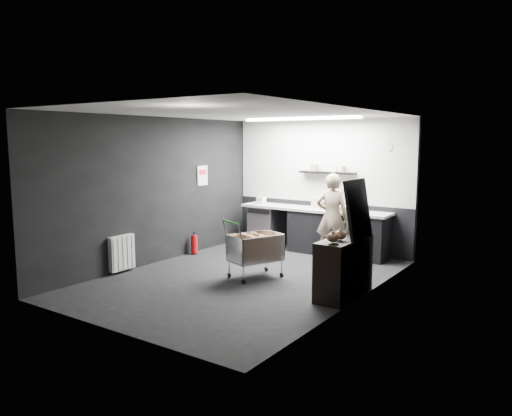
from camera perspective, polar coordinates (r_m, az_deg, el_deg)
The scene contains 22 objects.
floor at distance 8.35m, azimuth -1.41°, elevation -8.02°, with size 5.50×5.50×0.00m, color black.
ceiling at distance 8.05m, azimuth -1.47°, elevation 10.81°, with size 5.50×5.50×0.00m, color white.
wall_back at distance 10.43m, azimuth 7.45°, elevation 2.63°, with size 5.50×5.50×0.00m, color black.
wall_front at distance 6.10m, azimuth -16.76°, elevation -1.27°, with size 5.50×5.50×0.00m, color black.
wall_left at distance 9.39m, azimuth -11.38°, elevation 1.98°, with size 5.50×5.50×0.00m, color black.
wall_right at distance 7.11m, azimuth 11.74°, elevation 0.15°, with size 5.50×5.50×0.00m, color black.
kitchen_wall_panel at distance 10.38m, azimuth 7.45°, elevation 5.37°, with size 3.95×0.02×1.70m, color silver.
dado_panel at distance 10.52m, azimuth 7.32°, elevation -1.99°, with size 3.95×0.02×1.00m, color black.
floating_shelf at distance 10.21m, azimuth 8.15°, elevation 4.03°, with size 1.20×0.22×0.04m, color black.
wall_clock at distance 9.81m, azimuth 14.81°, elevation 6.80°, with size 0.20×0.20×0.03m, color silver.
poster at distance 10.31m, azimuth -6.15°, elevation 3.71°, with size 0.02×0.30×0.40m, color white.
poster_red_band at distance 10.30m, azimuth -6.13°, elevation 4.09°, with size 0.01×0.22×0.10m, color red.
radiator at distance 8.91m, azimuth -15.10°, elevation -4.96°, with size 0.10×0.50×0.60m, color silver.
ceiling_strip at distance 9.60m, azimuth 5.11°, elevation 10.11°, with size 2.40×0.20×0.04m, color white.
prep_counter at distance 10.20m, azimuth 7.20°, elevation -2.54°, with size 3.20×0.61×0.90m.
person at distance 9.52m, azimuth 8.67°, elevation -1.03°, with size 0.61×0.40×1.66m, color beige.
shopping_cart at distance 8.28m, azimuth -0.09°, elevation -4.80°, with size 0.85×1.10×0.99m.
sideboard at distance 7.42m, azimuth 10.20°, elevation -5.79°, with size 0.49×1.15×1.72m.
fire_extinguisher at distance 10.09m, azimuth -7.07°, elevation -4.07°, with size 0.13×0.13×0.44m.
cardboard_box at distance 9.77m, azimuth 10.83°, elevation -0.13°, with size 0.52×0.40×0.10m, color #936C4E.
pink_tub at distance 10.14m, azimuth 6.95°, elevation 0.59°, with size 0.23×0.23×0.23m, color silver.
white_container at distance 10.77m, azimuth 0.61°, elevation 0.87°, with size 0.18×0.14×0.16m, color silver.
Camera 1 is at (4.71, -6.51, 2.28)m, focal length 35.00 mm.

